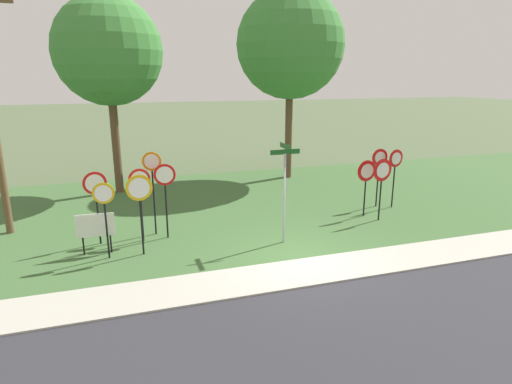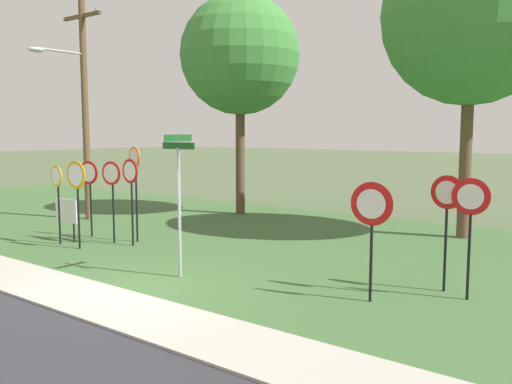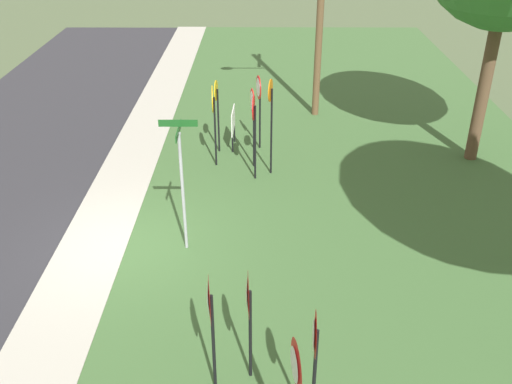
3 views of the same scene
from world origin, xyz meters
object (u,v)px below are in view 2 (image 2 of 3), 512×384
(stop_sign_center_tall, at_px, (135,175))
(notice_board, at_px, (66,213))
(yield_sign_near_left, at_px, (470,210))
(stop_sign_near_right, at_px, (77,185))
(yield_sign_far_left, at_px, (447,206))
(stop_sign_far_left, at_px, (131,183))
(utility_pole, at_px, (81,96))
(stop_sign_far_center, at_px, (112,184))
(oak_tree_left, at_px, (240,55))
(yield_sign_far_right, at_px, (372,214))
(street_name_post, at_px, (179,194))
(stop_sign_far_right, at_px, (89,182))
(oak_tree_right, at_px, (471,16))
(yield_sign_near_right, at_px, (371,213))
(stop_sign_near_left, at_px, (57,188))

(stop_sign_center_tall, xyz_separation_m, notice_board, (-1.81, -1.13, -1.15))
(yield_sign_near_left, bearing_deg, stop_sign_near_right, -178.18)
(yield_sign_far_left, bearing_deg, stop_sign_far_left, -170.65)
(utility_pole, xyz_separation_m, notice_board, (2.89, -2.68, -3.68))
(stop_sign_far_center, height_order, oak_tree_left, oak_tree_left)
(utility_pole, bearing_deg, yield_sign_far_right, -9.24)
(yield_sign_far_right, bearing_deg, street_name_post, -161.60)
(stop_sign_far_right, relative_size, yield_sign_far_left, 0.99)
(stop_sign_far_left, relative_size, oak_tree_left, 0.29)
(stop_sign_far_left, bearing_deg, stop_sign_center_tall, 130.96)
(stop_sign_near_right, xyz_separation_m, oak_tree_right, (7.93, 8.14, 4.83))
(yield_sign_far_right, bearing_deg, oak_tree_right, 89.36)
(stop_sign_near_right, relative_size, yield_sign_far_right, 1.13)
(stop_sign_near_right, distance_m, street_name_post, 4.35)
(yield_sign_near_right, relative_size, oak_tree_right, 0.25)
(yield_sign_far_right, height_order, oak_tree_left, oak_tree_left)
(yield_sign_far_left, distance_m, oak_tree_left, 12.24)
(stop_sign_near_left, relative_size, yield_sign_near_right, 0.99)
(stop_sign_near_right, distance_m, stop_sign_center_tall, 1.72)
(stop_sign_far_right, height_order, yield_sign_near_left, yield_sign_near_left)
(oak_tree_right, bearing_deg, stop_sign_far_center, -138.25)
(stop_sign_near_left, xyz_separation_m, oak_tree_left, (0.43, 7.74, 4.53))
(stop_sign_far_center, distance_m, yield_sign_far_left, 9.36)
(stop_sign_far_right, xyz_separation_m, yield_sign_far_left, (10.62, 0.81, 0.06))
(yield_sign_far_left, height_order, notice_board, yield_sign_far_left)
(yield_sign_near_left, bearing_deg, yield_sign_far_left, 143.17)
(stop_sign_center_tall, distance_m, utility_pole, 5.56)
(stop_sign_near_left, distance_m, oak_tree_left, 8.98)
(notice_board, xyz_separation_m, oak_tree_right, (9.23, 7.65, 5.78))
(street_name_post, distance_m, notice_board, 5.80)
(utility_pole, height_order, oak_tree_right, oak_tree_right)
(notice_board, relative_size, oak_tree_left, 0.15)
(yield_sign_near_right, bearing_deg, yield_sign_far_right, 107.74)
(yield_sign_far_left, distance_m, yield_sign_far_right, 1.52)
(stop_sign_near_left, height_order, yield_sign_near_left, yield_sign_near_left)
(stop_sign_near_right, distance_m, yield_sign_near_left, 10.09)
(stop_sign_far_right, xyz_separation_m, oak_tree_right, (9.18, 6.85, 4.92))
(yield_sign_far_left, distance_m, notice_board, 10.84)
(stop_sign_center_tall, bearing_deg, yield_sign_far_right, 7.57)
(yield_sign_near_left, distance_m, oak_tree_left, 12.82)
(yield_sign_far_left, bearing_deg, stop_sign_far_center, -170.91)
(stop_sign_near_right, relative_size, yield_sign_far_left, 1.03)
(notice_board, relative_size, oak_tree_right, 0.13)
(stop_sign_near_left, distance_m, stop_sign_near_right, 0.99)
(yield_sign_near_left, xyz_separation_m, yield_sign_far_left, (-0.55, 0.29, 0.00))
(stop_sign_near_right, bearing_deg, yield_sign_far_left, 8.93)
(stop_sign_near_left, height_order, oak_tree_right, oak_tree_right)
(stop_sign_center_tall, relative_size, yield_sign_near_right, 1.22)
(utility_pole, bearing_deg, stop_sign_far_left, -21.63)
(stop_sign_far_center, bearing_deg, stop_sign_far_left, -6.01)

